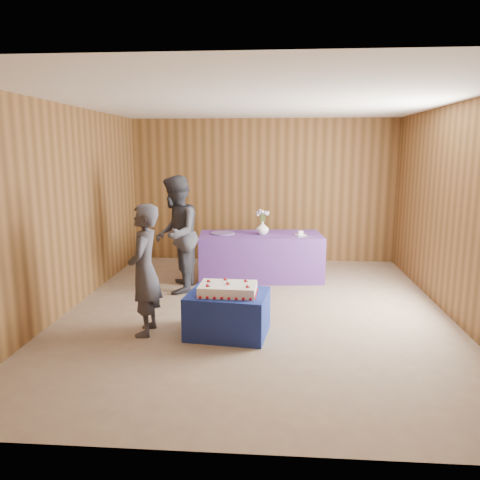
# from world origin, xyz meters

# --- Properties ---
(ground) EXTENTS (6.00, 6.00, 0.00)m
(ground) POSITION_xyz_m (0.00, 0.00, 0.00)
(ground) COLOR gray
(ground) RESTS_ON ground
(room_shell) EXTENTS (5.04, 6.04, 2.72)m
(room_shell) POSITION_xyz_m (0.00, 0.00, 1.80)
(room_shell) COLOR brown
(room_shell) RESTS_ON ground
(cake_table) EXTENTS (0.98, 0.81, 0.50)m
(cake_table) POSITION_xyz_m (-0.29, -0.82, 0.25)
(cake_table) COLOR navy
(cake_table) RESTS_ON ground
(serving_table) EXTENTS (2.08, 1.08, 0.75)m
(serving_table) POSITION_xyz_m (0.00, 1.63, 0.38)
(serving_table) COLOR #5D3289
(serving_table) RESTS_ON ground
(sheet_cake) EXTENTS (0.69, 0.48, 0.16)m
(sheet_cake) POSITION_xyz_m (-0.29, -0.86, 0.56)
(sheet_cake) COLOR white
(sheet_cake) RESTS_ON cake_table
(vase) EXTENTS (0.23, 0.23, 0.21)m
(vase) POSITION_xyz_m (0.03, 1.62, 0.86)
(vase) COLOR white
(vase) RESTS_ON serving_table
(flower_spray) EXTENTS (0.22, 0.22, 0.17)m
(flower_spray) POSITION_xyz_m (0.03, 1.62, 1.11)
(flower_spray) COLOR #2E6B2B
(flower_spray) RESTS_ON vase
(platter) EXTENTS (0.42, 0.42, 0.02)m
(platter) POSITION_xyz_m (-0.62, 1.63, 0.76)
(platter) COLOR #6750A1
(platter) RESTS_ON serving_table
(plate) EXTENTS (0.21, 0.21, 0.01)m
(plate) POSITION_xyz_m (0.66, 1.58, 0.76)
(plate) COLOR silver
(plate) RESTS_ON serving_table
(cake_slice) EXTENTS (0.09, 0.08, 0.09)m
(cake_slice) POSITION_xyz_m (0.66, 1.58, 0.80)
(cake_slice) COLOR white
(cake_slice) RESTS_ON plate
(knife) EXTENTS (0.24, 0.14, 0.00)m
(knife) POSITION_xyz_m (0.71, 1.42, 0.75)
(knife) COLOR silver
(knife) RESTS_ON serving_table
(guest_left) EXTENTS (0.38, 0.57, 1.52)m
(guest_left) POSITION_xyz_m (-1.25, -0.86, 0.76)
(guest_left) COLOR #383741
(guest_left) RESTS_ON ground
(guest_right) EXTENTS (0.72, 0.89, 1.75)m
(guest_right) POSITION_xyz_m (-1.23, 0.83, 0.88)
(guest_right) COLOR #363741
(guest_right) RESTS_ON ground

